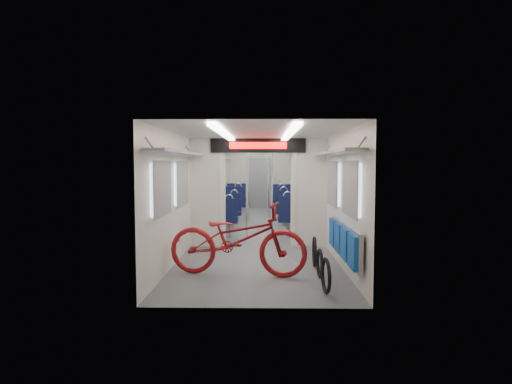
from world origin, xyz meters
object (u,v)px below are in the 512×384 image
seat_bay_far_right (287,199)px  stanchion_far_left (248,184)px  bike_hoop_c (314,253)px  seat_bay_near_left (223,212)px  flip_bench (344,241)px  stanchion_near_right (272,190)px  stanchion_near_left (247,191)px  bicycle (237,239)px  stanchion_far_right (268,184)px  bike_hoop_b (320,265)px  seat_bay_near_right (294,210)px  bike_hoop_a (326,278)px  seat_bay_far_left (233,198)px

seat_bay_far_right → stanchion_far_left: bearing=-126.3°
bike_hoop_c → seat_bay_far_right: 7.58m
seat_bay_near_left → seat_bay_far_right: seat_bay_far_right is taller
flip_bench → stanchion_near_right: 3.60m
bike_hoop_c → stanchion_near_left: stanchion_near_left is taller
bicycle → seat_bay_far_right: size_ratio=1.03×
seat_bay_near_left → stanchion_far_right: 2.23m
bike_hoop_b → stanchion_near_right: 3.62m
flip_bench → seat_bay_far_right: 8.28m
flip_bench → stanchion_near_left: size_ratio=0.93×
stanchion_far_right → stanchion_far_left: bearing=151.0°
seat_bay_far_right → bike_hoop_b: bearing=-89.7°
seat_bay_near_left → seat_bay_near_right: 1.89m
stanchion_far_left → stanchion_near_left: bearing=-88.7°
seat_bay_near_left → stanchion_far_left: stanchion_far_left is taller
bike_hoop_a → bike_hoop_b: (0.02, 0.80, -0.02)m
seat_bay_near_left → stanchion_near_right: stanchion_near_right is taller
stanchion_near_right → stanchion_far_right: same height
bike_hoop_a → seat_bay_far_left: bearing=101.7°
bike_hoop_a → seat_bay_near_right: 5.53m
bicycle → flip_bench: 1.66m
seat_bay_near_left → seat_bay_near_right: (1.87, 0.27, 0.03)m
flip_bench → bicycle: bearing=175.6°
bike_hoop_c → seat_bay_near_right: bearing=90.8°
stanchion_near_left → bicycle: bearing=-90.6°
bicycle → stanchion_far_left: (-0.04, 6.41, 0.57)m
seat_bay_near_right → seat_bay_near_left: bearing=-171.9°
seat_bay_near_right → seat_bay_far_right: (0.00, 3.58, 0.00)m
bike_hoop_c → seat_bay_far_right: bearing=90.4°
stanchion_near_left → flip_bench: bearing=-63.7°
bike_hoop_a → bike_hoop_c: (0.03, 1.53, 0.01)m
bike_hoop_b → bike_hoop_c: (0.01, 0.73, 0.03)m
bike_hoop_c → seat_bay_near_right: seat_bay_near_right is taller
bike_hoop_a → stanchion_near_right: 4.38m
bike_hoop_c → stanchion_far_right: stanchion_far_right is taller
bike_hoop_b → bike_hoop_c: bike_hoop_c is taller
seat_bay_far_left → stanchion_near_left: 5.11m
seat_bay_far_right → stanchion_near_left: bearing=-103.5°
flip_bench → seat_bay_near_left: (-2.29, 4.42, -0.06)m
seat_bay_near_right → seat_bay_far_left: seat_bay_far_left is taller
seat_bay_near_left → stanchion_far_right: bearing=55.8°
bike_hoop_c → seat_bay_near_left: seat_bay_near_left is taller
bike_hoop_a → stanchion_near_left: stanchion_near_left is taller
seat_bay_far_right → stanchion_far_right: stanchion_far_right is taller
stanchion_near_left → seat_bay_near_right: bearing=49.6°
stanchion_near_right → stanchion_far_left: same height
stanchion_far_left → stanchion_near_right: bearing=-78.1°
flip_bench → seat_bay_near_left: 4.98m
bike_hoop_b → seat_bay_far_left: seat_bay_far_left is taller
bike_hoop_a → stanchion_far_right: bearing=95.6°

